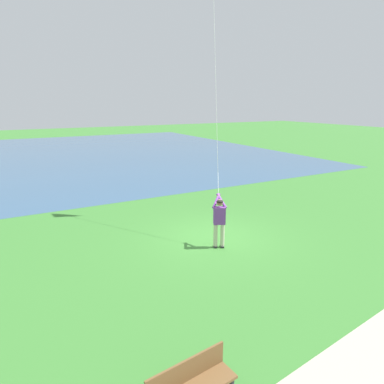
{
  "coord_description": "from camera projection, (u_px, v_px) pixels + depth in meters",
  "views": [
    {
      "loc": [
        -9.73,
        6.26,
        4.86
      ],
      "look_at": [
        -0.38,
        1.15,
        2.0
      ],
      "focal_mm": 31.39,
      "sensor_mm": 36.0,
      "label": 1
    }
  ],
  "objects": [
    {
      "name": "ground_plane",
      "position": [
        214.0,
        238.0,
        12.4
      ],
      "size": [
        120.0,
        120.0,
        0.0
      ],
      "primitive_type": "plane",
      "color": "#3D7F33"
    },
    {
      "name": "lake_water",
      "position": [
        38.0,
        157.0,
        31.01
      ],
      "size": [
        36.0,
        44.0,
        0.01
      ],
      "primitive_type": "cube",
      "color": "#385B7F",
      "rests_on": "ground"
    },
    {
      "name": "person_kite_flyer",
      "position": [
        219.0,
        218.0,
        11.36
      ],
      "size": [
        0.63,
        0.51,
        1.83
      ],
      "color": "#232328",
      "rests_on": "ground"
    },
    {
      "name": "park_bench_near_walkway",
      "position": [
        191.0,
        383.0,
        5.36
      ],
      "size": [
        0.61,
        1.54,
        0.88
      ],
      "color": "brown",
      "rests_on": "ground"
    }
  ]
}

